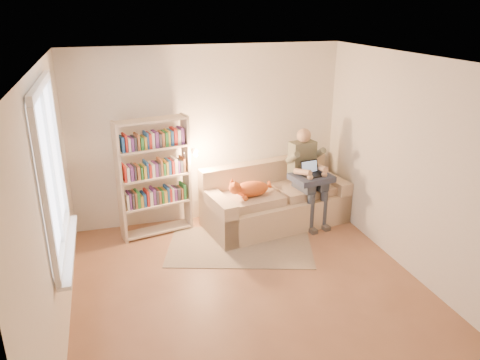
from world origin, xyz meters
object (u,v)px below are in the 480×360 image
object	(u,v)px
person	(307,171)
bookshelf	(154,172)
sofa	(274,203)
cat	(248,189)
laptop	(310,172)

from	to	relation	value
person	bookshelf	distance (m)	2.22
sofa	cat	bearing A→B (deg)	-165.25
person	sofa	bearing A→B (deg)	160.83
person	laptop	xyz separation A→B (m)	(-0.01, -0.12, 0.03)
person	laptop	size ratio (longest dim) A/B	4.49
sofa	person	bearing A→B (deg)	-19.17
laptop	bookshelf	world-z (taller)	bookshelf
cat	bookshelf	world-z (taller)	bookshelf
bookshelf	cat	bearing A→B (deg)	-28.66
laptop	bookshelf	xyz separation A→B (m)	(-2.20, 0.35, 0.10)
sofa	laptop	distance (m)	0.72
sofa	bookshelf	bearing A→B (deg)	165.12
cat	person	bearing A→B (deg)	-1.34
person	bookshelf	world-z (taller)	bookshelf
person	cat	xyz separation A→B (m)	(-0.95, -0.14, -0.13)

